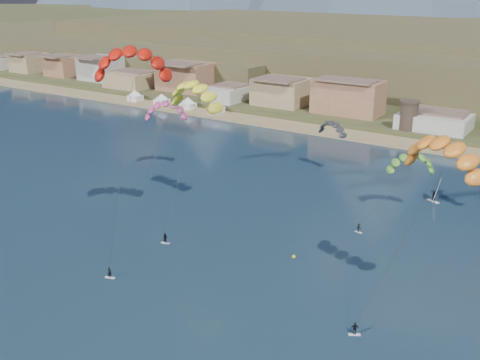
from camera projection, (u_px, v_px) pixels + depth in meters
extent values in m
plane|color=black|center=(114.00, 314.00, 77.38)|extent=(2400.00, 2400.00, 0.00)
cube|color=#A2835C|center=(381.00, 139.00, 160.86)|extent=(2200.00, 12.00, 0.90)
cube|color=brown|center=(114.00, 44.00, 335.53)|extent=(280.00, 130.00, 10.00)
cube|color=brown|center=(410.00, 44.00, 299.21)|extent=(380.00, 170.00, 18.00)
cylinder|color=#47382D|center=(409.00, 116.00, 162.66)|extent=(5.20, 5.20, 8.00)
cylinder|color=#47382D|center=(410.00, 102.00, 161.20)|extent=(5.82, 5.82, 0.60)
cube|color=white|center=(135.00, 98.00, 209.22)|extent=(4.50, 4.50, 2.00)
pyramid|color=white|center=(135.00, 90.00, 208.21)|extent=(6.40, 6.40, 2.00)
cube|color=white|center=(162.00, 102.00, 202.54)|extent=(4.50, 4.50, 2.00)
pyramid|color=white|center=(162.00, 94.00, 201.52)|extent=(6.40, 6.40, 2.00)
cube|color=white|center=(188.00, 106.00, 196.37)|extent=(4.50, 4.50, 2.00)
pyramid|color=white|center=(188.00, 97.00, 195.35)|extent=(6.40, 6.40, 2.00)
cube|color=white|center=(216.00, 110.00, 190.20)|extent=(4.50, 4.50, 2.00)
pyramid|color=white|center=(216.00, 101.00, 189.18)|extent=(6.40, 6.40, 2.00)
cube|color=silver|center=(110.00, 277.00, 86.64)|extent=(1.61, 0.92, 0.10)
imported|color=black|center=(109.00, 272.00, 86.32)|extent=(0.75, 0.61, 1.78)
cylinder|color=#262626|center=(121.00, 174.00, 87.06)|extent=(0.05, 0.05, 30.28)
cube|color=silver|center=(165.00, 243.00, 97.99)|extent=(1.62, 0.84, 0.10)
imported|color=black|center=(165.00, 238.00, 97.67)|extent=(1.01, 0.87, 1.79)
cylinder|color=#262626|center=(181.00, 171.00, 99.89)|extent=(0.05, 0.05, 24.26)
cube|color=silver|center=(354.00, 334.00, 72.73)|extent=(1.57, 1.18, 0.10)
imported|color=black|center=(355.00, 328.00, 72.41)|extent=(1.12, 0.90, 1.78)
cylinder|color=#262626|center=(398.00, 251.00, 71.05)|extent=(0.05, 0.05, 22.79)
cube|color=silver|center=(358.00, 232.00, 102.24)|extent=(1.50, 0.70, 0.10)
imported|color=black|center=(359.00, 228.00, 101.94)|extent=(1.17, 0.81, 1.66)
cylinder|color=#262626|center=(385.00, 199.00, 104.45)|extent=(0.05, 0.05, 15.73)
cylinder|color=#262626|center=(156.00, 151.00, 126.80)|extent=(0.04, 0.04, 15.46)
cylinder|color=#262626|center=(323.00, 158.00, 128.98)|extent=(0.04, 0.04, 12.06)
cube|color=silver|center=(433.00, 201.00, 116.42)|extent=(2.81, 1.93, 0.14)
imported|color=black|center=(434.00, 196.00, 116.06)|extent=(1.14, 0.99, 1.97)
cube|color=white|center=(437.00, 190.00, 115.35)|extent=(2.27, 3.14, 4.71)
sphere|color=yellow|center=(294.00, 257.00, 93.04)|extent=(0.61, 0.61, 0.61)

